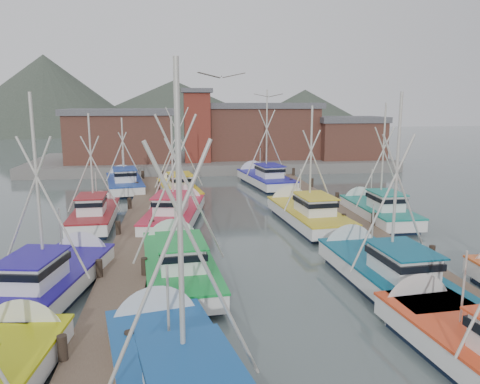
{
  "coord_description": "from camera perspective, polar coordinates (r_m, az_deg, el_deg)",
  "views": [
    {
      "loc": [
        -4.37,
        -22.69,
        8.15
      ],
      "look_at": [
        -0.53,
        5.95,
        2.6
      ],
      "focal_mm": 35.0,
      "sensor_mm": 36.0,
      "label": 1
    }
  ],
  "objects": [
    {
      "name": "dock_right",
      "position": [
        30.12,
        14.9,
        -4.79
      ],
      "size": [
        2.3,
        46.0,
        1.5
      ],
      "color": "brown",
      "rests_on": "ground"
    },
    {
      "name": "boat_8",
      "position": [
        32.67,
        -7.85,
        -2.46
      ],
      "size": [
        4.59,
        10.2,
        8.15
      ],
      "rotation": [
        0.0,
        0.0,
        -0.16
      ],
      "color": "black",
      "rests_on": "ground"
    },
    {
      "name": "boat_4",
      "position": [
        22.62,
        -7.57,
        -8.49
      ],
      "size": [
        4.18,
        9.91,
        10.47
      ],
      "rotation": [
        0.0,
        0.0,
        0.08
      ],
      "color": "black",
      "rests_on": "ground"
    },
    {
      "name": "quay",
      "position": [
        60.32,
        -3.44,
        3.66
      ],
      "size": [
        44.0,
        16.0,
        1.2
      ],
      "primitive_type": "cube",
      "color": "slate",
      "rests_on": "ground"
    },
    {
      "name": "gull_near",
      "position": [
        15.37,
        -2.26,
        13.94
      ],
      "size": [
        1.55,
        0.65,
        0.24
      ],
      "rotation": [
        0.0,
        0.0,
        0.24
      ],
      "color": "gray",
      "rests_on": "ground"
    },
    {
      "name": "boat_9",
      "position": [
        32.36,
        7.95,
        -2.58
      ],
      "size": [
        3.9,
        10.11,
        8.86
      ],
      "rotation": [
        0.0,
        0.0,
        0.08
      ],
      "color": "black",
      "rests_on": "ground"
    },
    {
      "name": "dock_left",
      "position": [
        28.01,
        -12.77,
        -5.87
      ],
      "size": [
        2.3,
        46.0,
        1.5
      ],
      "color": "brown",
      "rests_on": "ground"
    },
    {
      "name": "distant_hills",
      "position": [
        145.75,
        -11.03,
        7.47
      ],
      "size": [
        175.0,
        140.0,
        42.0
      ],
      "color": "#495245",
      "rests_on": "ground"
    },
    {
      "name": "ground",
      "position": [
        24.5,
        3.11,
        -8.57
      ],
      "size": [
        260.0,
        260.0,
        0.0
      ],
      "primitive_type": "plane",
      "color": "#4B5A59",
      "rests_on": "ground"
    },
    {
      "name": "boat_5",
      "position": [
        22.3,
        16.87,
        -9.18
      ],
      "size": [
        3.83,
        9.85,
        9.45
      ],
      "rotation": [
        0.0,
        0.0,
        0.07
      ],
      "color": "black",
      "rests_on": "ground"
    },
    {
      "name": "boat_0",
      "position": [
        13.77,
        -7.59,
        -22.07
      ],
      "size": [
        5.14,
        10.65,
        10.11
      ],
      "rotation": [
        0.0,
        0.0,
        0.2
      ],
      "color": "black",
      "rests_on": "ground"
    },
    {
      "name": "shed_left",
      "position": [
        58.19,
        -14.27,
        6.78
      ],
      "size": [
        12.72,
        8.48,
        6.2
      ],
      "color": "brown",
      "rests_on": "quay"
    },
    {
      "name": "shed_center",
      "position": [
        60.68,
        2.23,
        7.59
      ],
      "size": [
        14.84,
        9.54,
        6.9
      ],
      "color": "brown",
      "rests_on": "quay"
    },
    {
      "name": "shed_right",
      "position": [
        60.74,
        13.06,
        6.52
      ],
      "size": [
        8.48,
        6.36,
        5.2
      ],
      "color": "brown",
      "rests_on": "quay"
    },
    {
      "name": "boat_11",
      "position": [
        34.34,
        16.2,
        -2.13
      ],
      "size": [
        3.61,
        8.74,
        8.87
      ],
      "rotation": [
        0.0,
        0.0,
        0.01
      ],
      "color": "black",
      "rests_on": "ground"
    },
    {
      "name": "boat_10",
      "position": [
        33.26,
        -17.18,
        -2.6
      ],
      "size": [
        3.36,
        8.47,
        8.15
      ],
      "rotation": [
        0.0,
        0.0,
        0.03
      ],
      "color": "black",
      "rests_on": "ground"
    },
    {
      "name": "boat_14",
      "position": [
        45.6,
        -13.94,
        1.12
      ],
      "size": [
        4.47,
        9.97,
        7.64
      ],
      "rotation": [
        0.0,
        0.0,
        0.16
      ],
      "color": "black",
      "rests_on": "ground"
    },
    {
      "name": "boat_6",
      "position": [
        21.92,
        -21.79,
        -9.85
      ],
      "size": [
        4.52,
        9.62,
        9.35
      ],
      "rotation": [
        0.0,
        0.0,
        -0.19
      ],
      "color": "black",
      "rests_on": "ground"
    },
    {
      "name": "gull_far",
      "position": [
        25.2,
        3.47,
        11.62
      ],
      "size": [
        1.53,
        0.66,
        0.24
      ],
      "rotation": [
        0.0,
        0.0,
        -0.42
      ],
      "color": "gray",
      "rests_on": "ground"
    },
    {
      "name": "boat_13",
      "position": [
        46.84,
        2.89,
        1.69
      ],
      "size": [
        4.59,
        10.51,
        10.29
      ],
      "rotation": [
        0.0,
        0.0,
        0.15
      ],
      "color": "black",
      "rests_on": "ground"
    },
    {
      "name": "boat_12",
      "position": [
        41.32,
        -7.59,
        0.37
      ],
      "size": [
        4.12,
        9.37,
        10.51
      ],
      "rotation": [
        0.0,
        0.0,
        0.15
      ],
      "color": "black",
      "rests_on": "ground"
    },
    {
      "name": "lookout_tower",
      "position": [
        55.8,
        -5.25,
        8.16
      ],
      "size": [
        3.6,
        3.6,
        8.5
      ],
      "color": "maroon",
      "rests_on": "quay"
    }
  ]
}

